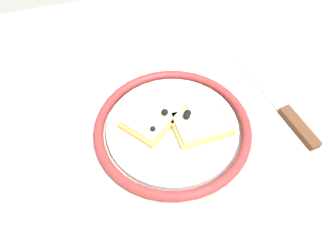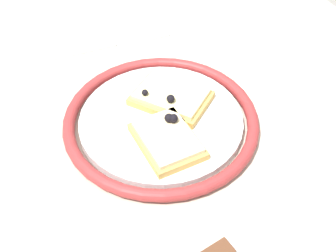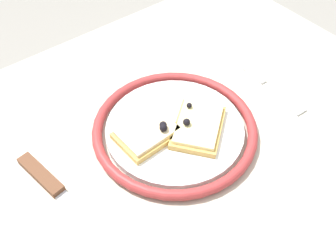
# 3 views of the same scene
# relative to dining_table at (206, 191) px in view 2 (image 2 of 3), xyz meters

# --- Properties ---
(dining_table) EXTENTS (0.96, 0.73, 0.76)m
(dining_table) POSITION_rel_dining_table_xyz_m (0.00, 0.00, 0.00)
(dining_table) COLOR #BCB29E
(dining_table) RESTS_ON ground_plane
(plate) EXTENTS (0.26, 0.26, 0.02)m
(plate) POSITION_rel_dining_table_xyz_m (-0.06, -0.04, 0.11)
(plate) COLOR white
(plate) RESTS_ON dining_table
(pizza_slice_near) EXTENTS (0.12, 0.12, 0.03)m
(pizza_slice_near) POSITION_rel_dining_table_xyz_m (-0.08, -0.02, 0.12)
(pizza_slice_near) COLOR tan
(pizza_slice_near) RESTS_ON plate
(pizza_slice_far) EXTENTS (0.10, 0.07, 0.03)m
(pizza_slice_far) POSITION_rel_dining_table_xyz_m (-0.01, -0.06, 0.12)
(pizza_slice_far) COLOR tan
(pizza_slice_far) RESTS_ON plate
(fork) EXTENTS (0.03, 0.20, 0.00)m
(fork) POSITION_rel_dining_table_xyz_m (-0.26, -0.04, 0.10)
(fork) COLOR silver
(fork) RESTS_ON dining_table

